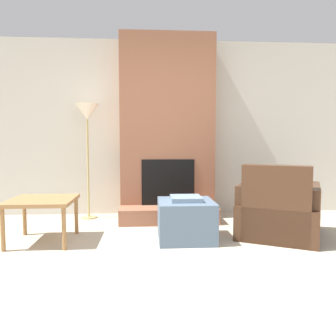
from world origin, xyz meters
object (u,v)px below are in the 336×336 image
object	(u,v)px
floor_lamp_left	(87,118)
armchair	(278,213)
side_table	(42,204)
ottoman	(186,219)

from	to	relation	value
floor_lamp_left	armchair	bearing A→B (deg)	-24.84
side_table	floor_lamp_left	bearing A→B (deg)	74.93
armchair	ottoman	bearing A→B (deg)	30.16
ottoman	floor_lamp_left	bearing A→B (deg)	138.10
side_table	floor_lamp_left	xyz separation A→B (m)	(0.30, 1.12, 1.01)
armchair	floor_lamp_left	distance (m)	2.83
armchair	side_table	xyz separation A→B (m)	(-2.65, -0.03, 0.15)
side_table	armchair	bearing A→B (deg)	0.72
ottoman	side_table	size ratio (longest dim) A/B	0.91
floor_lamp_left	ottoman	bearing A→B (deg)	-41.90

